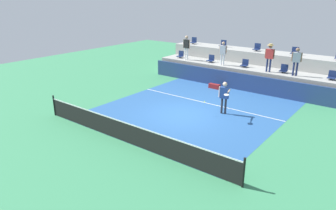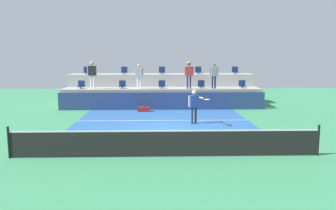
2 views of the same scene
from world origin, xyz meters
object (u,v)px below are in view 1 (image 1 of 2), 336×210
spectator_with_hat (270,55)px  stadium_chair_upper_far_left (194,41)px  stadium_chair_lower_far_right (332,76)px  tennis_ball (205,102)px  tennis_player (224,95)px  spectator_leaning_on_rail (223,51)px  spectator_in_white (187,45)px  stadium_chair_lower_far_left (180,55)px  stadium_chair_upper_right (295,52)px  equipment_bag (214,86)px  stadium_chair_lower_center (245,64)px  spectator_in_grey (296,59)px  stadium_chair_upper_center (257,48)px  stadium_chair_lower_right (284,69)px  stadium_chair_upper_left (223,44)px  stadium_chair_lower_left (211,59)px

spectator_with_hat → stadium_chair_upper_far_left: bearing=162.9°
stadium_chair_lower_far_right → tennis_ball: bearing=-124.8°
tennis_player → spectator_leaning_on_rail: 6.28m
spectator_in_white → stadium_chair_lower_far_left: bearing=154.8°
stadium_chair_upper_far_left → stadium_chair_upper_right: size_ratio=1.00×
stadium_chair_upper_right → stadium_chair_upper_far_left: bearing=180.0°
stadium_chair_upper_right → spectator_with_hat: bearing=-111.7°
equipment_bag → stadium_chair_lower_center: bearing=60.4°
spectator_in_white → tennis_ball: (5.36, -6.12, -1.62)m
stadium_chair_lower_center → stadium_chair_upper_far_left: 5.69m
stadium_chair_lower_far_left → spectator_in_grey: spectator_in_grey is taller
spectator_in_grey → equipment_bag: bearing=-160.5°
stadium_chair_upper_right → tennis_ball: (-1.77, -8.31, -1.60)m
stadium_chair_lower_far_right → spectator_in_white: (-9.89, -0.38, 0.87)m
spectator_in_white → equipment_bag: (3.38, -1.60, -2.18)m
stadium_chair_lower_far_right → stadium_chair_upper_center: bearing=161.4°
spectator_in_grey → equipment_bag: size_ratio=2.21×
tennis_ball → stadium_chair_upper_right: bearing=77.9°
stadium_chair_upper_far_left → spectator_in_grey: spectator_in_grey is taller
stadium_chair_lower_right → stadium_chair_upper_center: (-2.60, 1.80, 0.85)m
stadium_chair_lower_right → stadium_chair_upper_far_left: stadium_chair_upper_far_left is taller
tennis_player → tennis_ball: size_ratio=25.09×
spectator_with_hat → equipment_bag: (-2.89, -1.60, -2.19)m
stadium_chair_upper_left → stadium_chair_upper_center: bearing=0.0°
stadium_chair_lower_center → spectator_in_white: (-4.51, -0.38, 0.87)m
stadium_chair_upper_far_left → stadium_chair_upper_left: 2.66m
tennis_player → spectator_with_hat: bearing=87.8°
stadium_chair_lower_far_right → spectator_in_grey: (-1.98, -0.38, 0.80)m
stadium_chair_lower_far_left → stadium_chair_upper_right: size_ratio=1.00×
spectator_with_hat → tennis_ball: 6.40m
stadium_chair_lower_left → stadium_chair_lower_center: same height
stadium_chair_upper_center → stadium_chair_lower_far_left: bearing=-161.4°
stadium_chair_lower_far_right → stadium_chair_upper_left: stadium_chair_upper_left is taller
spectator_leaning_on_rail → spectator_with_hat: bearing=-0.0°
stadium_chair_upper_left → stadium_chair_upper_center: size_ratio=1.00×
stadium_chair_lower_far_right → stadium_chair_lower_right: bearing=180.0°
stadium_chair_upper_far_left → spectator_leaning_on_rail: spectator_leaning_on_rail is taller
spectator_leaning_on_rail → stadium_chair_lower_far_left: bearing=174.3°
stadium_chair_lower_far_left → stadium_chair_upper_center: (5.35, 1.80, 0.85)m
stadium_chair_lower_center → equipment_bag: bearing=-119.6°
spectator_leaning_on_rail → tennis_player: bearing=-60.4°
tennis_player → spectator_leaning_on_rail: size_ratio=1.06×
spectator_in_grey → equipment_bag: spectator_in_grey is taller
stadium_chair_lower_center → equipment_bag: stadium_chair_lower_center is taller
stadium_chair_upper_right → tennis_player: 7.73m
tennis_player → stadium_chair_upper_far_left: bearing=132.4°
spectator_with_hat → tennis_ball: size_ratio=25.95×
tennis_ball → equipment_bag: 4.97m
stadium_chair_lower_far_right → stadium_chair_lower_center: bearing=180.0°
spectator_in_grey → equipment_bag: (-4.52, -1.60, -2.11)m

